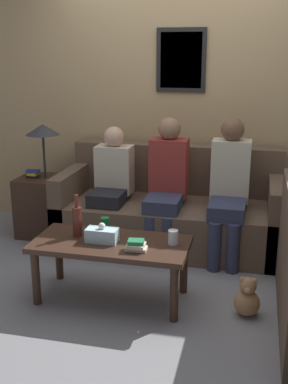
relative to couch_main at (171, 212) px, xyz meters
name	(u,v)px	position (x,y,z in m)	size (l,w,h in m)	color
ground_plane	(159,266)	(0.00, -0.55, -0.31)	(16.00, 16.00, 0.00)	gray
wall_back	(181,102)	(0.00, 0.48, 0.99)	(9.00, 0.08, 2.60)	tan
couch_main	(171,212)	(0.00, 0.00, 0.00)	(2.06, 0.92, 0.90)	brown
coffee_table	(111,250)	(-0.23, -1.18, 0.08)	(1.14, 0.54, 0.45)	#382319
side_table_with_lamp	(42,199)	(-1.29, -0.08, 0.06)	(0.43, 0.43, 1.12)	#382319
wine_bottle	(77,221)	(-0.50, -1.13, 0.27)	(0.07, 0.07, 0.32)	#562319
drinking_glass	(173,237)	(0.22, -1.13, 0.20)	(0.07, 0.07, 0.11)	silver
book_stack	(136,245)	(-0.01, -1.29, 0.18)	(0.15, 0.12, 0.08)	beige
soda_can	(105,225)	(-0.32, -1.02, 0.21)	(0.07, 0.07, 0.12)	#197A38
tissue_box	(102,235)	(-0.29, -1.20, 0.20)	(0.23, 0.12, 0.15)	silver
person_left	(111,182)	(-0.55, -0.14, 0.30)	(0.34, 0.57, 1.11)	black
person_middle	(167,181)	(-0.01, -0.16, 0.35)	(0.34, 0.61, 1.22)	#2D334C
person_right	(229,185)	(0.55, -0.17, 0.35)	(0.34, 0.65, 1.23)	#2D334C
teddy_bear	(247,299)	(0.76, -1.20, -0.18)	(0.18, 0.18, 0.29)	#A87A51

